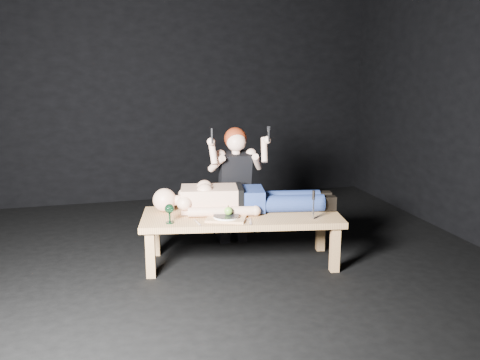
{
  "coord_description": "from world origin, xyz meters",
  "views": [
    {
      "loc": [
        -0.96,
        -4.15,
        1.74
      ],
      "look_at": [
        0.15,
        0.1,
        0.75
      ],
      "focal_mm": 38.44,
      "sensor_mm": 36.0,
      "label": 1
    }
  ],
  "objects_px": {
    "serving_tray": "(226,218)",
    "goblet": "(170,214)",
    "kneeling_woman": "(234,184)",
    "lying_man": "(246,196)",
    "carving_knife": "(313,205)",
    "table": "(241,239)"
  },
  "relations": [
    {
      "from": "goblet",
      "to": "serving_tray",
      "type": "bearing_deg",
      "value": -2.66
    },
    {
      "from": "serving_tray",
      "to": "carving_knife",
      "type": "bearing_deg",
      "value": -13.21
    },
    {
      "from": "table",
      "to": "carving_knife",
      "type": "height_order",
      "value": "carving_knife"
    },
    {
      "from": "table",
      "to": "goblet",
      "type": "distance_m",
      "value": 0.72
    },
    {
      "from": "kneeling_woman",
      "to": "goblet",
      "type": "height_order",
      "value": "kneeling_woman"
    },
    {
      "from": "lying_man",
      "to": "serving_tray",
      "type": "distance_m",
      "value": 0.37
    },
    {
      "from": "goblet",
      "to": "kneeling_woman",
      "type": "bearing_deg",
      "value": 42.02
    },
    {
      "from": "kneeling_woman",
      "to": "lying_man",
      "type": "bearing_deg",
      "value": -85.84
    },
    {
      "from": "serving_tray",
      "to": "goblet",
      "type": "distance_m",
      "value": 0.48
    },
    {
      "from": "table",
      "to": "goblet",
      "type": "relative_size",
      "value": 10.53
    },
    {
      "from": "kneeling_woman",
      "to": "goblet",
      "type": "xyz_separation_m",
      "value": [
        -0.7,
        -0.64,
        -0.07
      ]
    },
    {
      "from": "kneeling_woman",
      "to": "serving_tray",
      "type": "relative_size",
      "value": 3.68
    },
    {
      "from": "lying_man",
      "to": "carving_knife",
      "type": "bearing_deg",
      "value": -30.88
    },
    {
      "from": "lying_man",
      "to": "goblet",
      "type": "distance_m",
      "value": 0.75
    },
    {
      "from": "table",
      "to": "kneeling_woman",
      "type": "xyz_separation_m",
      "value": [
        0.06,
        0.54,
        0.37
      ]
    },
    {
      "from": "lying_man",
      "to": "kneeling_woman",
      "type": "relative_size",
      "value": 1.47
    },
    {
      "from": "serving_tray",
      "to": "lying_man",
      "type": "bearing_deg",
      "value": 45.3
    },
    {
      "from": "goblet",
      "to": "carving_knife",
      "type": "height_order",
      "value": "carving_knife"
    },
    {
      "from": "serving_tray",
      "to": "goblet",
      "type": "xyz_separation_m",
      "value": [
        -0.48,
        0.02,
        0.07
      ]
    },
    {
      "from": "kneeling_woman",
      "to": "carving_knife",
      "type": "height_order",
      "value": "kneeling_woman"
    },
    {
      "from": "kneeling_woman",
      "to": "goblet",
      "type": "relative_size",
      "value": 7.29
    },
    {
      "from": "lying_man",
      "to": "serving_tray",
      "type": "relative_size",
      "value": 5.41
    }
  ]
}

